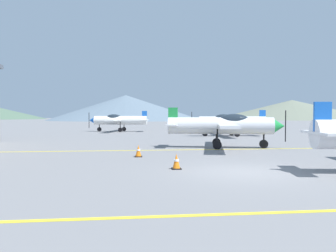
{
  "coord_description": "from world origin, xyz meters",
  "views": [
    {
      "loc": [
        -4.07,
        -11.62,
        2.08
      ],
      "look_at": [
        -1.22,
        14.0,
        1.2
      ],
      "focal_mm": 35.57,
      "sensor_mm": 36.0,
      "label": 1
    }
  ],
  "objects_px": {
    "airplane_back": "(118,120)",
    "traffic_cone_side": "(138,151)",
    "airplane_far": "(230,121)",
    "traffic_cone_front": "(176,162)",
    "airplane_mid": "(225,125)"
  },
  "relations": [
    {
      "from": "airplane_back",
      "to": "traffic_cone_side",
      "type": "xyz_separation_m",
      "value": [
        1.91,
        -24.86,
        -1.14
      ]
    },
    {
      "from": "airplane_mid",
      "to": "airplane_back",
      "type": "xyz_separation_m",
      "value": [
        -7.37,
        20.98,
        0.0
      ]
    },
    {
      "from": "airplane_back",
      "to": "traffic_cone_front",
      "type": "bearing_deg",
      "value": -83.5
    },
    {
      "from": "airplane_far",
      "to": "traffic_cone_front",
      "type": "distance_m",
      "value": 20.38
    },
    {
      "from": "traffic_cone_front",
      "to": "traffic_cone_side",
      "type": "xyz_separation_m",
      "value": [
        -1.36,
        3.85,
        0.0
      ]
    },
    {
      "from": "airplane_far",
      "to": "traffic_cone_side",
      "type": "bearing_deg",
      "value": -121.4
    },
    {
      "from": "airplane_back",
      "to": "traffic_cone_side",
      "type": "distance_m",
      "value": 24.96
    },
    {
      "from": "traffic_cone_front",
      "to": "traffic_cone_side",
      "type": "bearing_deg",
      "value": 109.51
    },
    {
      "from": "airplane_mid",
      "to": "airplane_back",
      "type": "distance_m",
      "value": 22.23
    },
    {
      "from": "airplane_far",
      "to": "traffic_cone_side",
      "type": "distance_m",
      "value": 17.56
    },
    {
      "from": "airplane_back",
      "to": "traffic_cone_side",
      "type": "height_order",
      "value": "airplane_back"
    },
    {
      "from": "airplane_back",
      "to": "traffic_cone_front",
      "type": "distance_m",
      "value": 28.92
    },
    {
      "from": "traffic_cone_front",
      "to": "airplane_mid",
      "type": "bearing_deg",
      "value": 62.06
    },
    {
      "from": "airplane_far",
      "to": "airplane_mid",
      "type": "bearing_deg",
      "value": -108.34
    },
    {
      "from": "airplane_mid",
      "to": "airplane_far",
      "type": "relative_size",
      "value": 1.0
    }
  ]
}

